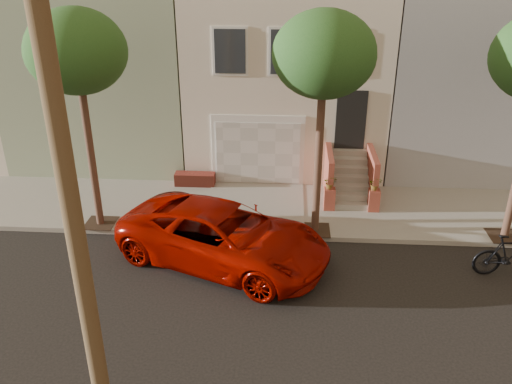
{
  "coord_description": "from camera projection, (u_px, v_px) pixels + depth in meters",
  "views": [
    {
      "loc": [
        0.17,
        -9.91,
        7.86
      ],
      "look_at": [
        -0.69,
        3.0,
        1.77
      ],
      "focal_mm": 37.07,
      "sensor_mm": 36.0,
      "label": 1
    }
  ],
  "objects": [
    {
      "name": "ground",
      "position": [
        277.0,
        316.0,
        12.3
      ],
      "size": [
        90.0,
        90.0,
        0.0
      ],
      "primitive_type": "plane",
      "color": "black",
      "rests_on": "ground"
    },
    {
      "name": "sidewalk",
      "position": [
        282.0,
        209.0,
        17.1
      ],
      "size": [
        40.0,
        3.7,
        0.15
      ],
      "primitive_type": "cube",
      "color": "gray",
      "rests_on": "ground"
    },
    {
      "name": "house_row",
      "position": [
        287.0,
        62.0,
        20.85
      ],
      "size": [
        33.1,
        11.7,
        7.0
      ],
      "color": "beige",
      "rests_on": "sidewalk"
    },
    {
      "name": "tree_left",
      "position": [
        76.0,
        53.0,
        13.92
      ],
      "size": [
        2.7,
        2.57,
        6.3
      ],
      "color": "#2D2116",
      "rests_on": "sidewalk"
    },
    {
      "name": "tree_mid",
      "position": [
        324.0,
        56.0,
        13.53
      ],
      "size": [
        2.7,
        2.57,
        6.3
      ],
      "color": "#2D2116",
      "rests_on": "sidewalk"
    },
    {
      "name": "pickup_truck",
      "position": [
        224.0,
        236.0,
        14.1
      ],
      "size": [
        6.31,
        4.61,
        1.59
      ],
      "primitive_type": "imported",
      "rotation": [
        0.0,
        0.0,
        1.19
      ],
      "color": "#8E0800",
      "rests_on": "ground"
    },
    {
      "name": "motorcycle",
      "position": [
        511.0,
        255.0,
        13.61
      ],
      "size": [
        2.0,
        0.7,
        1.18
      ],
      "primitive_type": "imported",
      "rotation": [
        0.0,
        0.0,
        1.65
      ],
      "color": "black",
      "rests_on": "ground"
    }
  ]
}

